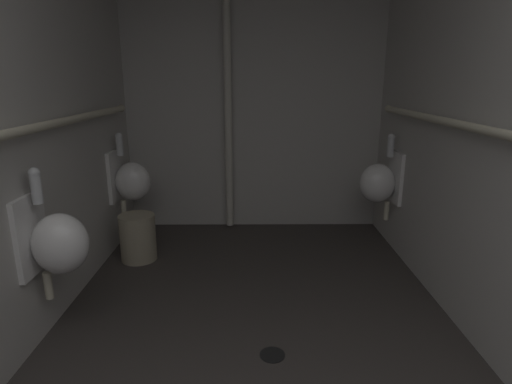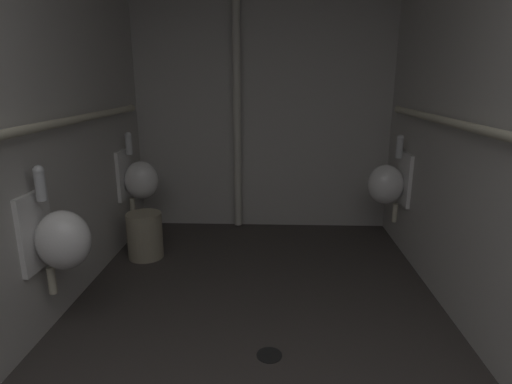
{
  "view_description": "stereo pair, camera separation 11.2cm",
  "coord_description": "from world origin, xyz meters",
  "px_view_note": "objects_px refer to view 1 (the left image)",
  "views": [
    {
      "loc": [
        -0.01,
        -0.14,
        1.46
      ],
      "look_at": [
        0.01,
        2.17,
        0.83
      ],
      "focal_mm": 29.33,
      "sensor_mm": 36.0,
      "label": 1
    },
    {
      "loc": [
        0.1,
        -0.14,
        1.46
      ],
      "look_at": [
        0.01,
        2.17,
        0.83
      ],
      "focal_mm": 29.33,
      "sensor_mm": 36.0,
      "label": 2
    }
  ],
  "objects_px": {
    "urinal_left_far": "(130,180)",
    "urinal_right_mid": "(380,182)",
    "standpipe_back_wall": "(228,101)",
    "floor_drain": "(272,354)",
    "waste_bin": "(138,237)",
    "urinal_left_mid": "(56,242)"
  },
  "relations": [
    {
      "from": "floor_drain",
      "to": "waste_bin",
      "type": "xyz_separation_m",
      "value": [
        -1.05,
        1.26,
        0.19
      ]
    },
    {
      "from": "urinal_left_mid",
      "to": "urinal_left_far",
      "type": "xyz_separation_m",
      "value": [
        0.0,
        1.42,
        0.0
      ]
    },
    {
      "from": "standpipe_back_wall",
      "to": "floor_drain",
      "type": "xyz_separation_m",
      "value": [
        0.34,
        -2.03,
        -1.25
      ]
    },
    {
      "from": "urinal_left_far",
      "to": "standpipe_back_wall",
      "type": "bearing_deg",
      "value": 27.79
    },
    {
      "from": "urinal_left_far",
      "to": "waste_bin",
      "type": "xyz_separation_m",
      "value": [
        0.12,
        -0.33,
        -0.41
      ]
    },
    {
      "from": "urinal_left_mid",
      "to": "waste_bin",
      "type": "relative_size",
      "value": 1.96
    },
    {
      "from": "waste_bin",
      "to": "floor_drain",
      "type": "bearing_deg",
      "value": -50.23
    },
    {
      "from": "standpipe_back_wall",
      "to": "waste_bin",
      "type": "relative_size",
      "value": 6.4
    },
    {
      "from": "urinal_right_mid",
      "to": "waste_bin",
      "type": "bearing_deg",
      "value": -172.89
    },
    {
      "from": "floor_drain",
      "to": "waste_bin",
      "type": "height_order",
      "value": "waste_bin"
    },
    {
      "from": "urinal_right_mid",
      "to": "standpipe_back_wall",
      "type": "xyz_separation_m",
      "value": [
        -1.32,
        0.52,
        0.66
      ]
    },
    {
      "from": "urinal_right_mid",
      "to": "floor_drain",
      "type": "relative_size",
      "value": 5.39
    },
    {
      "from": "urinal_left_far",
      "to": "waste_bin",
      "type": "bearing_deg",
      "value": -69.36
    },
    {
      "from": "floor_drain",
      "to": "urinal_left_far",
      "type": "bearing_deg",
      "value": 126.43
    },
    {
      "from": "urinal_right_mid",
      "to": "floor_drain",
      "type": "xyz_separation_m",
      "value": [
        -0.99,
        -1.52,
        -0.59
      ]
    },
    {
      "from": "urinal_right_mid",
      "to": "floor_drain",
      "type": "height_order",
      "value": "urinal_right_mid"
    },
    {
      "from": "urinal_right_mid",
      "to": "urinal_left_mid",
      "type": "bearing_deg",
      "value": -148.06
    },
    {
      "from": "urinal_right_mid",
      "to": "waste_bin",
      "type": "relative_size",
      "value": 1.96
    },
    {
      "from": "urinal_left_mid",
      "to": "waste_bin",
      "type": "distance_m",
      "value": 1.17
    },
    {
      "from": "urinal_left_mid",
      "to": "waste_bin",
      "type": "bearing_deg",
      "value": 83.54
    },
    {
      "from": "urinal_left_far",
      "to": "urinal_right_mid",
      "type": "relative_size",
      "value": 1.0
    },
    {
      "from": "standpipe_back_wall",
      "to": "floor_drain",
      "type": "relative_size",
      "value": 17.58
    }
  ]
}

